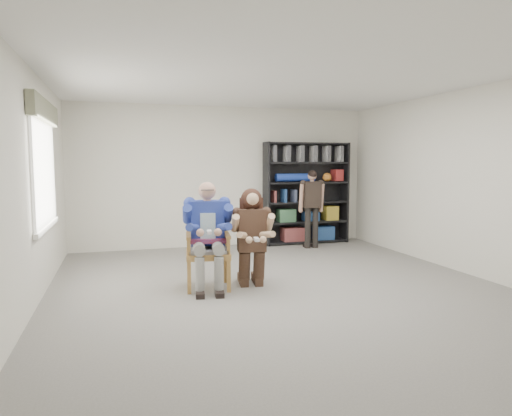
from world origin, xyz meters
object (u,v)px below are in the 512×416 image
object	(u,v)px
standing_man	(312,209)
seated_man	(208,235)
kneeling_woman	(252,239)
bookshelf	(306,193)
armchair	(208,247)

from	to	relation	value
standing_man	seated_man	bearing A→B (deg)	-134.28
seated_man	kneeling_woman	xyz separation A→B (m)	(0.58, -0.12, -0.06)
bookshelf	armchair	bearing A→B (deg)	-132.73
armchair	standing_man	world-z (taller)	standing_man
kneeling_woman	armchair	bearing A→B (deg)	176.33
armchair	standing_man	distance (m)	3.39
armchair	bookshelf	distance (m)	3.89
kneeling_woman	bookshelf	xyz separation A→B (m)	(2.04, 2.96, 0.39)
bookshelf	standing_man	bearing A→B (deg)	-101.89
armchair	seated_man	distance (m)	0.17
kneeling_woman	bookshelf	size ratio (longest dim) A/B	0.63
armchair	kneeling_woman	size ratio (longest dim) A/B	0.84
seated_man	kneeling_woman	size ratio (longest dim) A/B	1.09
armchair	seated_man	xyz separation A→B (m)	(0.00, -0.00, 0.17)
kneeling_woman	standing_man	xyz separation A→B (m)	(1.92, 2.40, 0.11)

